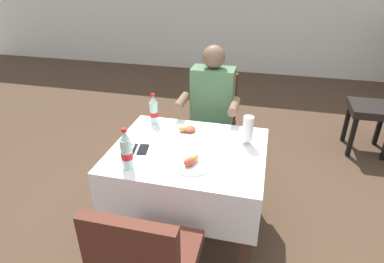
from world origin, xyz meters
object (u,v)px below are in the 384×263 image
Objects in this scene: plate_far_diner at (187,131)px; napkin_cutlery_set at (135,149)px; seated_diner_far at (211,110)px; main_dining_table at (189,170)px; beer_glass_left at (248,130)px; cola_bottle_primary at (126,151)px; cola_bottle_secondary at (154,111)px; background_chair_left at (384,104)px; plate_near_camera at (192,164)px; chair_far_diner_seat at (211,121)px.

napkin_cutlery_set is at bearing -131.64° from plate_far_diner.
main_dining_table is at bearing -91.68° from seated_diner_far.
seated_diner_far reaches higher than beer_glass_left.
cola_bottle_primary reaches higher than plate_far_diner.
cola_bottle_secondary reaches higher than napkin_cutlery_set.
main_dining_table is at bearing 45.04° from cola_bottle_primary.
main_dining_table is 0.50m from beer_glass_left.
cola_bottle_primary is (-0.24, -0.52, 0.10)m from plate_far_diner.
cola_bottle_secondary is 0.25× the size of background_chair_left.
plate_far_diner is (-0.09, -0.49, 0.04)m from seated_diner_far.
plate_near_camera is 2.42m from background_chair_left.
beer_glass_left is (0.44, -0.06, 0.09)m from plate_far_diner.
main_dining_table is 3.82× the size of cola_bottle_primary.
plate_near_camera is (0.05, -0.91, 0.04)m from seated_diner_far.
plate_far_diner is at bearing -140.53° from background_chair_left.
cola_bottle_secondary is at bearing 91.29° from napkin_cutlery_set.
napkin_cutlery_set is (0.01, -0.41, -0.10)m from cola_bottle_secondary.
plate_near_camera reaches higher than plate_far_diner.
seated_diner_far is at bearing 88.32° from main_dining_table.
plate_near_camera is at bearing -85.88° from chair_far_diner_seat.
plate_near_camera is (0.07, -0.20, 0.19)m from main_dining_table.
chair_far_diner_seat reaches higher than plate_near_camera.
plate_near_camera is at bearing -50.15° from cola_bottle_secondary.
plate_near_camera is 1.16× the size of napkin_cutlery_set.
background_chair_left reaches higher than plate_far_diner.
cola_bottle_secondary is (-0.38, -0.39, 0.13)m from seated_diner_far.
napkin_cutlery_set is at bearing -110.72° from chair_far_diner_seat.
main_dining_table is 1.06× the size of chair_far_diner_seat.
chair_far_diner_seat is 1.84m from background_chair_left.
cola_bottle_primary is at bearing -85.39° from cola_bottle_secondary.
seated_diner_far reaches higher than chair_far_diner_seat.
main_dining_table is 4.94× the size of beer_glass_left.
seated_diner_far is 0.67m from beer_glass_left.
seated_diner_far is 5.56× the size of plate_near_camera.
background_chair_left is at bearing 49.22° from plate_near_camera.
background_chair_left is (1.63, 0.92, -0.16)m from seated_diner_far.
napkin_cutlery_set is (-0.37, -0.80, 0.03)m from seated_diner_far.
napkin_cutlery_set is at bearing -88.71° from cola_bottle_secondary.
main_dining_table is 1.06× the size of background_chair_left.
main_dining_table is 4.28× the size of plate_far_diner.
plate_far_diner is at bearing -96.48° from chair_far_diner_seat.
napkin_cutlery_set is at bearing 101.03° from cola_bottle_primary.
cola_bottle_secondary is (-0.73, 0.16, -0.00)m from beer_glass_left.
cola_bottle_secondary is (-0.35, 0.31, 0.28)m from main_dining_table.
beer_glass_left is 0.77m from napkin_cutlery_set.
chair_far_diner_seat is at bearing 69.28° from napkin_cutlery_set.
main_dining_table is at bearing 15.63° from napkin_cutlery_set.
chair_far_diner_seat is 4.28× the size of plate_near_camera.
background_chair_left reaches higher than plate_near_camera.
chair_far_diner_seat is at bearing -153.78° from background_chair_left.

